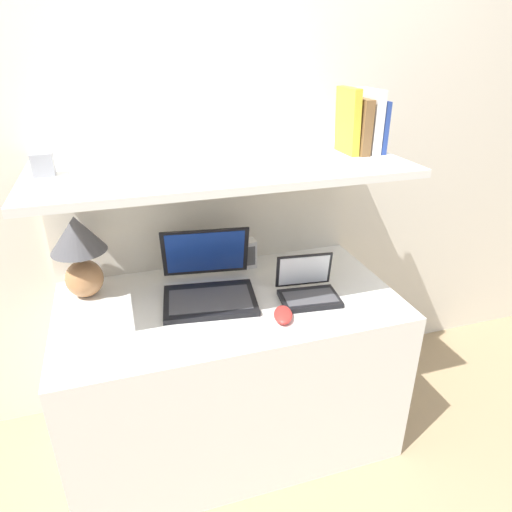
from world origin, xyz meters
TOP-DOWN VIEW (x-y plane):
  - ground_plane at (0.00, 0.00)m, footprint 12.00×12.00m
  - wall_back at (0.00, 0.76)m, footprint 6.00×0.05m
  - desk at (0.00, 0.35)m, footprint 1.32×0.70m
  - back_riser at (0.00, 0.72)m, footprint 1.32×0.04m
  - shelf at (0.00, 0.42)m, footprint 1.32×0.63m
  - table_lamp at (-0.53, 0.56)m, footprint 0.21×0.21m
  - laptop_large at (-0.07, 0.41)m, footprint 0.40×0.40m
  - laptop_small at (0.30, 0.27)m, footprint 0.25×0.21m
  - computer_mouse at (0.15, 0.16)m, footprint 0.10×0.13m
  - router_box at (0.14, 0.61)m, footprint 0.10×0.07m
  - book_blue at (0.62, 0.42)m, footprint 0.02×0.16m
  - book_white at (0.58, 0.42)m, footprint 0.04×0.17m
  - book_brown at (0.54, 0.42)m, footprint 0.04×0.17m
  - book_yellow at (0.50, 0.42)m, footprint 0.04×0.15m
  - shelf_gadget at (-0.58, 0.42)m, footprint 0.07×0.05m

SIDE VIEW (x-z plane):
  - ground_plane at x=0.00m, z-range 0.00..0.00m
  - desk at x=0.00m, z-range 0.00..0.70m
  - back_riser at x=0.00m, z-range 0.00..1.20m
  - computer_mouse at x=0.15m, z-range 0.70..0.74m
  - laptop_small at x=0.30m, z-range 0.66..0.82m
  - laptop_large at x=-0.07m, z-range 0.63..0.88m
  - router_box at x=0.14m, z-range 0.70..0.83m
  - table_lamp at x=-0.53m, z-range 0.73..1.07m
  - wall_back at x=0.00m, z-range 0.00..2.40m
  - shelf at x=0.00m, z-range 1.20..1.23m
  - shelf_gadget at x=-0.58m, z-range 1.23..1.30m
  - book_blue at x=0.62m, z-range 1.23..1.42m
  - book_brown at x=0.54m, z-range 1.23..1.43m
  - book_white at x=0.58m, z-range 1.23..1.46m
  - book_yellow at x=0.50m, z-range 1.23..1.47m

